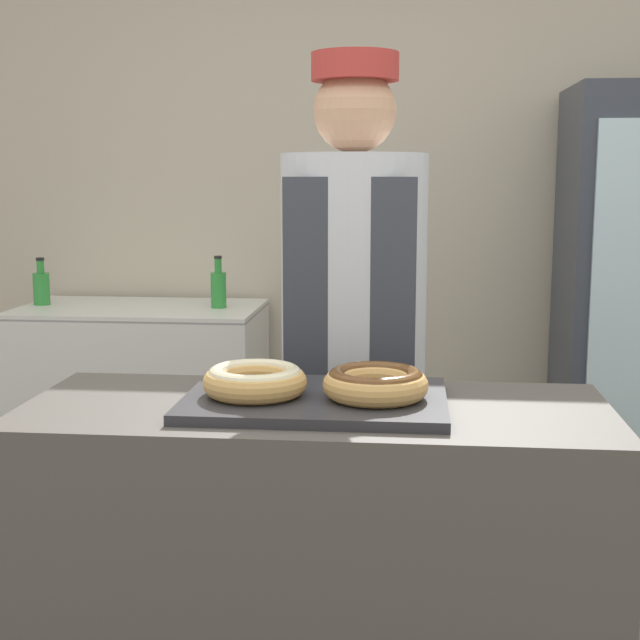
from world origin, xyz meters
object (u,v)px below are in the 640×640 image
Objects in this scene: donut_light_glaze at (255,380)px; bottle_green at (218,288)px; brownie_back_right at (369,376)px; beverage_fridge at (638,310)px; brownie_back_left at (275,374)px; chest_freezer at (143,405)px; donut_chocolate_glaze at (376,382)px; bottle_green_b at (41,287)px; baker_person at (353,353)px; serving_tray at (316,400)px.

bottle_green is (-0.47, 1.78, -0.02)m from donut_light_glaze.
beverage_fridge is at bearing 57.64° from brownie_back_right.
brownie_back_left reaches higher than chest_freezer.
brownie_back_right is (-0.02, 0.15, -0.02)m from donut_chocolate_glaze.
brownie_back_left is 1.00× the size of brownie_back_right.
chest_freezer is at bearing -1.29° from bottle_green_b.
brownie_back_right reaches higher than chest_freezer.
donut_light_glaze and donut_chocolate_glaze have the same top height.
brownie_back_right is 1.78m from bottle_green.
bottle_green_b is (-2.54, 0.02, 0.06)m from beverage_fridge.
baker_person is (-0.09, 0.60, -0.06)m from donut_chocolate_glaze.
brownie_back_left is 0.04× the size of beverage_fridge.
beverage_fridge is (1.28, 1.78, -0.09)m from donut_light_glaze.
bottle_green_b is at bearing 178.71° from chest_freezer.
bottle_green_b is (-0.79, 0.01, -0.01)m from bottle_green.
beverage_fridge is 1.73× the size of chest_freezer.
chest_freezer is at bearing 114.65° from donut_light_glaze.
baker_person is 1.71× the size of chest_freezer.
donut_light_glaze is 0.16m from brownie_back_left.
baker_person reaches higher than donut_light_glaze.
bottle_green is at bearing 0.17° from chest_freezer.
beverage_fridge is at bearing 57.02° from serving_tray.
brownie_back_left is 0.07× the size of chest_freezer.
donut_light_glaze is 2.19m from beverage_fridge.
bottle_green is (-0.61, 1.77, 0.03)m from serving_tray.
bottle_green reaches higher than brownie_back_right.
donut_chocolate_glaze is 1.93m from bottle_green.
donut_light_glaze is 3.05× the size of brownie_back_left.
baker_person is (0.16, 0.45, -0.04)m from brownie_back_left.
beverage_fridge reaches higher than brownie_back_left.
baker_person is 1.62m from chest_freezer.
beverage_fridge is at bearing 60.47° from donut_chocolate_glaze.
serving_tray is 0.57× the size of chest_freezer.
brownie_back_left is 0.48m from baker_person.
serving_tray is at bearing -50.37° from brownie_back_left.
bottle_green_b is (-1.40, 1.78, 0.02)m from serving_tray.
donut_chocolate_glaze is (0.27, 0.00, 0.00)m from donut_light_glaze.
brownie_back_left is at bearing 129.63° from serving_tray.
brownie_back_left is (0.02, 0.15, -0.02)m from donut_light_glaze.
brownie_back_right is 2.02m from chest_freezer.
serving_tray is at bearing -61.63° from chest_freezer.
chest_freezer is at bearing 123.25° from brownie_back_right.
baker_person is 8.58× the size of bottle_green_b.
brownie_back_left is at bearing -73.23° from bottle_green.
bottle_green_b reaches higher than donut_light_glaze.
donut_light_glaze is 1.85m from bottle_green.
brownie_back_right is 0.35× the size of bottle_green.
serving_tray is at bearing -129.63° from brownie_back_right.
baker_person reaches higher than bottle_green_b.
baker_person is at bearing -132.96° from beverage_fridge.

